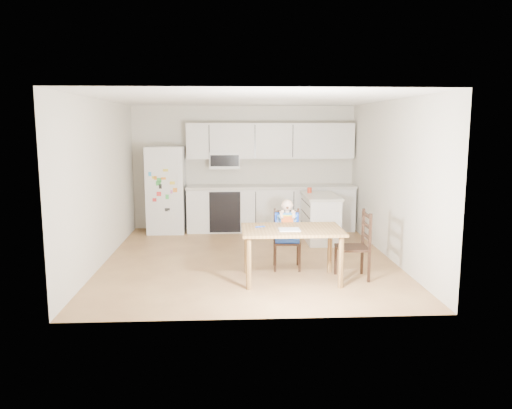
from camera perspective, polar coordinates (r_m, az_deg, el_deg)
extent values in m
cube|color=brown|center=(8.01, -0.83, -6.27)|extent=(4.50, 5.00, 0.01)
cube|color=beige|center=(10.26, -1.39, 4.24)|extent=(4.50, 0.02, 2.50)
cube|color=beige|center=(8.01, -17.18, 2.48)|extent=(0.02, 5.00, 2.50)
cube|color=beige|center=(8.17, 15.14, 2.69)|extent=(0.02, 5.00, 2.50)
cube|color=white|center=(7.73, -0.87, 11.94)|extent=(4.50, 5.00, 0.01)
cube|color=silver|center=(10.02, -10.22, 1.68)|extent=(0.72, 0.70, 1.70)
cube|color=silver|center=(10.09, 1.69, -0.54)|extent=(3.34, 0.60, 0.86)
cube|color=beige|center=(10.01, 1.70, 2.05)|extent=(3.37, 0.62, 0.05)
cube|color=black|center=(9.75, -3.56, -0.89)|extent=(0.60, 0.02, 0.80)
cube|color=silver|center=(10.08, 1.66, 7.28)|extent=(3.34, 0.34, 0.70)
cube|color=silver|center=(10.04, -3.59, 5.09)|extent=(0.60, 0.38, 0.33)
cube|color=silver|center=(9.24, 7.37, -1.67)|extent=(0.55, 1.10, 0.81)
cube|color=beige|center=(9.17, 7.42, 0.95)|extent=(0.61, 1.16, 0.05)
cylinder|color=red|center=(9.41, 6.13, 1.64)|extent=(0.08, 0.08, 0.10)
cube|color=brown|center=(6.78, 4.13, -2.91)|extent=(1.36, 0.87, 0.04)
cylinder|color=brown|center=(6.47, -0.84, -6.78)|extent=(0.07, 0.07, 0.69)
cylinder|color=brown|center=(7.17, -1.06, -5.22)|extent=(0.07, 0.07, 0.69)
cylinder|color=brown|center=(6.63, 9.68, -6.54)|extent=(0.07, 0.07, 0.69)
cylinder|color=brown|center=(7.31, 8.45, -5.04)|extent=(0.07, 0.07, 0.69)
cube|color=silver|center=(6.68, 3.82, -2.87)|extent=(0.28, 0.24, 0.01)
cylinder|color=#113AB0|center=(6.83, 0.39, -2.56)|extent=(0.12, 0.06, 0.02)
cube|color=black|center=(7.40, 3.55, -4.31)|extent=(0.41, 0.41, 0.03)
cube|color=black|center=(7.27, 2.22, -6.23)|extent=(0.03, 0.03, 0.39)
cube|color=black|center=(7.61, 2.13, -5.53)|extent=(0.03, 0.03, 0.39)
cube|color=black|center=(7.29, 5.00, -6.21)|extent=(0.03, 0.03, 0.39)
cube|color=black|center=(7.63, 4.79, -5.52)|extent=(0.03, 0.03, 0.39)
cube|color=black|center=(7.52, 3.50, -2.18)|extent=(0.39, 0.06, 0.46)
cube|color=#113AB0|center=(7.39, 3.56, -3.85)|extent=(0.37, 0.34, 0.09)
cube|color=#113AB0|center=(7.47, 3.52, -2.11)|extent=(0.35, 0.08, 0.31)
cube|color=#5EA0D9|center=(7.36, 3.57, -3.48)|extent=(0.29, 0.25, 0.01)
cube|color=#2968A9|center=(7.34, 3.57, -1.83)|extent=(0.21, 0.14, 0.24)
cube|color=red|center=(7.28, 3.60, -1.99)|extent=(0.18, 0.02, 0.19)
sphere|color=beige|center=(7.29, 3.59, -0.09)|extent=(0.17, 0.17, 0.16)
ellipsoid|color=olive|center=(7.29, 3.59, 0.04)|extent=(0.17, 0.16, 0.13)
cube|color=black|center=(7.05, 10.95, -4.87)|extent=(0.43, 0.43, 0.03)
cube|color=black|center=(7.24, 9.08, -6.28)|extent=(0.04, 0.04, 0.42)
cube|color=black|center=(7.32, 12.01, -6.19)|extent=(0.04, 0.04, 0.42)
cube|color=black|center=(6.88, 9.70, -7.11)|extent=(0.04, 0.04, 0.42)
cube|color=black|center=(6.97, 12.78, -7.00)|extent=(0.04, 0.04, 0.42)
cube|color=black|center=(7.03, 12.52, -2.74)|extent=(0.04, 0.42, 0.50)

